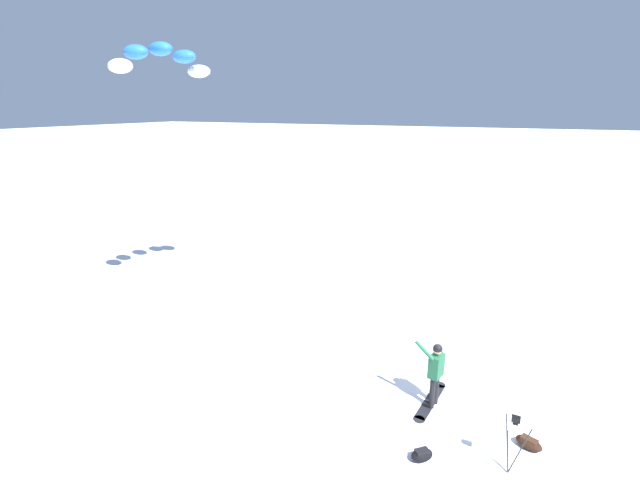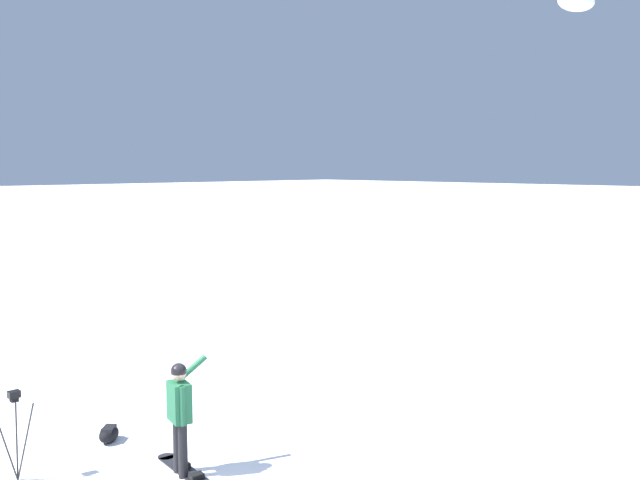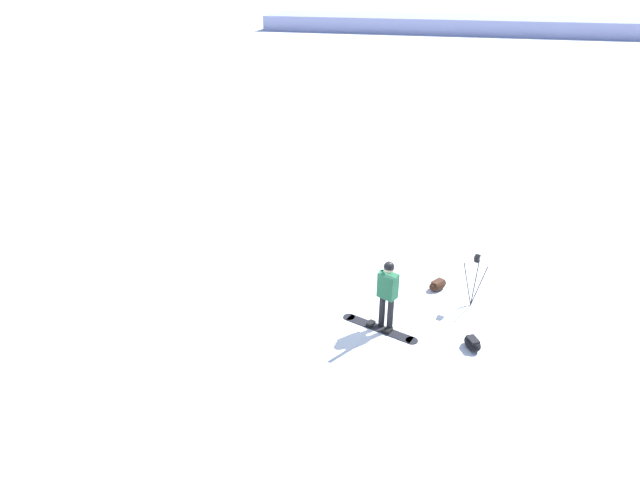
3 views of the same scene
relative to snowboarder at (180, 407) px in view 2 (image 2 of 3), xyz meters
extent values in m
cylinder|color=black|center=(0.11, -0.02, -0.62)|extent=(0.14, 0.14, 0.82)
cylinder|color=black|center=(-0.10, 0.03, -0.62)|extent=(0.14, 0.14, 0.82)
cube|color=#1E5938|center=(0.00, 0.01, 0.08)|extent=(0.45, 0.35, 0.58)
sphere|color=tan|center=(0.00, 0.01, 0.51)|extent=(0.22, 0.22, 0.22)
sphere|color=black|center=(0.00, 0.01, 0.54)|extent=(0.23, 0.23, 0.23)
cylinder|color=#1E5938|center=(0.12, -0.27, 0.48)|extent=(0.21, 0.54, 0.41)
cylinder|color=#1E5938|center=(-0.19, 0.07, 0.08)|extent=(0.09, 0.09, 0.58)
cube|color=black|center=(-0.10, -0.08, -1.03)|extent=(1.62, 0.46, 0.02)
cylinder|color=black|center=(0.69, -0.17, -1.03)|extent=(0.27, 0.27, 0.02)
cube|color=black|center=(0.12, -0.10, -0.98)|extent=(0.16, 0.22, 0.08)
cube|color=black|center=(-0.32, -0.05, -0.98)|extent=(0.16, 0.22, 0.08)
ellipsoid|color=white|center=(-0.78, -10.23, 7.25)|extent=(0.84, 1.14, 0.44)
cylinder|color=#262628|center=(1.49, 1.98, -0.44)|extent=(0.04, 0.33, 1.19)
cylinder|color=#262628|center=(1.36, 1.74, -0.44)|extent=(0.28, 0.21, 1.19)
cylinder|color=#262628|center=(1.62, 1.77, -0.44)|extent=(0.31, 0.15, 1.19)
cube|color=black|center=(1.49, 1.83, 0.18)|extent=(0.10, 0.10, 0.06)
cube|color=black|center=(1.49, 1.83, 0.26)|extent=(0.12, 0.16, 0.10)
ellipsoid|color=black|center=(1.91, 0.17, -0.91)|extent=(0.55, 0.55, 0.25)
cube|color=black|center=(1.91, 0.17, -0.82)|extent=(0.33, 0.33, 0.08)
camera|label=1|loc=(9.65, 1.49, 6.11)|focal=24.89mm
camera|label=2|loc=(-8.72, 5.55, 3.55)|focal=39.93mm
camera|label=3|loc=(3.39, -9.80, 6.28)|focal=31.14mm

